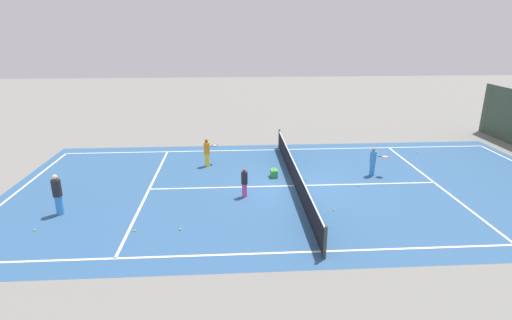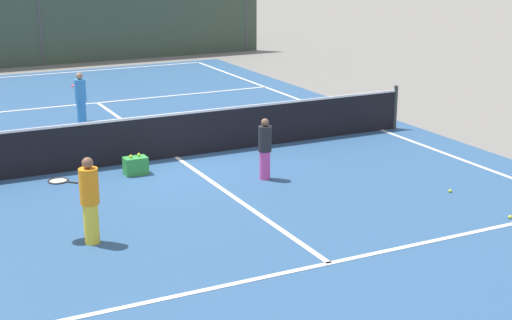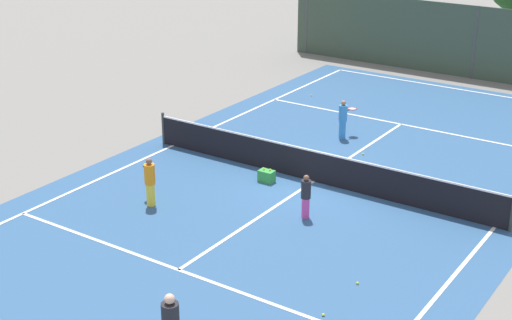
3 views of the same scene
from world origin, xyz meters
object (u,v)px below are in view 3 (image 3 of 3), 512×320
(ball_crate, at_px, (267,176))
(tennis_ball_6, at_px, (358,283))
(player_1, at_px, (306,196))
(tennis_ball_3, at_px, (363,154))
(tennis_ball_1, at_px, (305,169))
(tennis_ball_5, at_px, (410,188))
(tennis_ball_4, at_px, (311,95))
(player_2, at_px, (150,181))
(player_0, at_px, (343,119))
(tennis_ball_7, at_px, (323,315))

(ball_crate, relative_size, tennis_ball_6, 7.10)
(player_1, height_order, tennis_ball_3, player_1)
(tennis_ball_1, relative_size, tennis_ball_5, 1.00)
(tennis_ball_1, bearing_deg, player_1, -59.53)
(tennis_ball_4, bearing_deg, player_2, -82.38)
(player_2, distance_m, tennis_ball_1, 5.21)
(player_0, height_order, player_2, player_2)
(player_2, bearing_deg, ball_crate, 60.93)
(tennis_ball_1, height_order, tennis_ball_5, same)
(tennis_ball_3, distance_m, tennis_ball_5, 2.92)
(player_2, relative_size, tennis_ball_6, 21.45)
(tennis_ball_4, height_order, tennis_ball_5, same)
(tennis_ball_3, xyz_separation_m, tennis_ball_5, (2.37, -1.71, 0.00))
(player_0, relative_size, tennis_ball_5, 20.82)
(tennis_ball_1, relative_size, tennis_ball_3, 1.00)
(player_1, bearing_deg, tennis_ball_1, 120.47)
(tennis_ball_3, bearing_deg, tennis_ball_6, -64.41)
(player_0, relative_size, ball_crate, 2.93)
(player_1, bearing_deg, ball_crate, 146.53)
(tennis_ball_6, height_order, tennis_ball_7, same)
(player_1, xyz_separation_m, player_2, (-4.00, -1.74, 0.10))
(player_1, distance_m, tennis_ball_1, 3.40)
(player_0, height_order, tennis_ball_7, player_0)
(player_0, bearing_deg, tennis_ball_1, -82.47)
(tennis_ball_5, bearing_deg, player_0, 143.20)
(ball_crate, bearing_deg, tennis_ball_4, 111.58)
(tennis_ball_3, bearing_deg, player_2, -115.10)
(player_0, xyz_separation_m, player_2, (-1.87, -7.89, 0.02))
(player_0, distance_m, player_1, 6.52)
(tennis_ball_1, distance_m, tennis_ball_7, 8.12)
(tennis_ball_7, bearing_deg, tennis_ball_5, 99.13)
(player_1, distance_m, tennis_ball_5, 3.78)
(tennis_ball_4, xyz_separation_m, tennis_ball_5, (7.13, -6.52, 0.00))
(player_1, bearing_deg, player_2, -156.53)
(player_0, height_order, tennis_ball_4, player_0)
(player_2, height_order, tennis_ball_5, player_2)
(player_0, xyz_separation_m, player_1, (2.13, -6.16, -0.08))
(player_1, bearing_deg, player_0, 109.08)
(player_1, height_order, tennis_ball_7, player_1)
(tennis_ball_4, bearing_deg, tennis_ball_7, -59.00)
(tennis_ball_1, bearing_deg, ball_crate, -110.14)
(player_2, relative_size, tennis_ball_1, 21.45)
(tennis_ball_3, height_order, tennis_ball_7, same)
(player_2, bearing_deg, tennis_ball_7, -17.89)
(player_1, relative_size, tennis_ball_3, 18.86)
(tennis_ball_5, bearing_deg, tennis_ball_4, 137.56)
(tennis_ball_1, xyz_separation_m, tennis_ball_6, (4.46, -5.23, 0.00))
(ball_crate, height_order, tennis_ball_7, ball_crate)
(tennis_ball_3, relative_size, tennis_ball_6, 1.00)
(player_2, relative_size, tennis_ball_3, 21.45)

